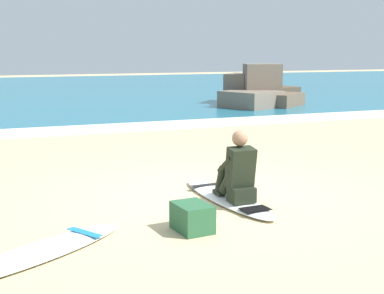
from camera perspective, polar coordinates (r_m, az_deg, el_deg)
The scene contains 8 objects.
ground_plane at distance 7.75m, azimuth 2.04°, elevation -5.08°, with size 80.00×80.00×0.00m, color #CCB584.
sea at distance 27.54m, azimuth -15.37°, elevation 5.72°, with size 80.00×28.00×0.10m, color teal.
breaking_foam at distance 14.07m, azimuth -9.07°, elevation 1.98°, with size 80.00×0.90×0.11m, color white.
surfboard_main at distance 7.47m, azimuth 3.74°, elevation -5.39°, with size 0.68×2.30×0.08m.
surfer_seated at distance 7.16m, azimuth 4.86°, elevation -2.80°, with size 0.37×0.70×0.95m.
surfboard_spare_near at distance 5.74m, azimuth -16.04°, elevation -10.69°, with size 2.17×1.62×0.08m.
rock_outcrop_distant at distance 19.67m, azimuth 7.18°, elevation 5.67°, with size 3.74×3.65×1.56m.
beach_bag at distance 6.20m, azimuth 0.03°, elevation -7.48°, with size 0.36×0.48×0.32m, color #285B38.
Camera 1 is at (-3.00, -6.84, 2.05)m, focal length 50.28 mm.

